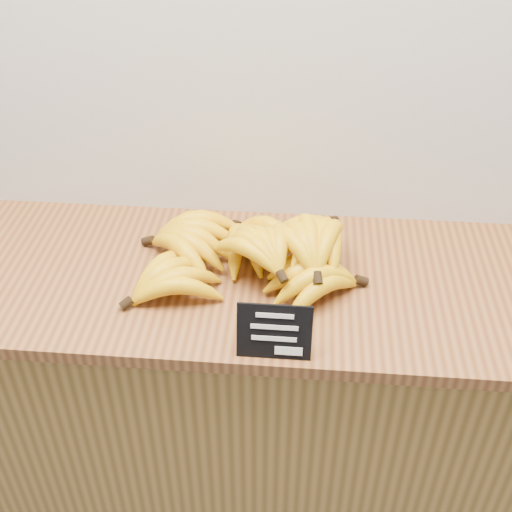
# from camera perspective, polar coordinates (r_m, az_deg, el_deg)

# --- Properties ---
(counter) EXTENTS (1.43, 0.50, 0.90)m
(counter) POSITION_cam_1_polar(r_m,az_deg,el_deg) (1.76, 0.14, -13.87)
(counter) COLOR olive
(counter) RESTS_ON ground
(counter_top) EXTENTS (1.49, 0.54, 0.03)m
(counter_top) POSITION_cam_1_polar(r_m,az_deg,el_deg) (1.43, 0.17, -2.13)
(counter_top) COLOR brown
(counter_top) RESTS_ON counter
(chalkboard_sign) EXTENTS (0.14, 0.03, 0.11)m
(chalkboard_sign) POSITION_cam_1_polar(r_m,az_deg,el_deg) (1.21, 1.63, -6.76)
(chalkboard_sign) COLOR black
(chalkboard_sign) RESTS_ON counter_top
(banana_pile) EXTENTS (0.54, 0.38, 0.13)m
(banana_pile) POSITION_cam_1_polar(r_m,az_deg,el_deg) (1.39, 0.18, 0.41)
(banana_pile) COLOR #E6B609
(banana_pile) RESTS_ON counter_top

